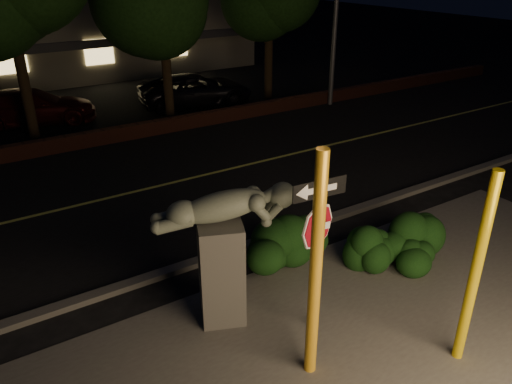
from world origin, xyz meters
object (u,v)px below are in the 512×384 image
yellow_pole_right (476,272)px  sculpture (223,241)px  yellow_pole_left (316,271)px  parked_car_darkred (32,107)px  signpost (318,227)px  parked_car_dark (196,90)px

yellow_pole_right → sculpture: bearing=132.8°
yellow_pole_left → parked_car_darkred: 15.70m
signpost → sculpture: (-1.13, 1.06, -0.42)m
signpost → parked_car_dark: (4.66, 13.91, -1.32)m
yellow_pole_right → signpost: size_ratio=1.17×
sculpture → parked_car_darkred: size_ratio=0.55×
parked_car_darkred → yellow_pole_left: bearing=-162.4°
yellow_pole_left → parked_car_darkred: bearing=94.1°
signpost → parked_car_darkred: bearing=102.9°
yellow_pole_right → signpost: yellow_pole_right is taller
parked_car_darkred → yellow_pole_right: bearing=-155.3°
sculpture → parked_car_dark: bearing=87.6°
signpost → parked_car_darkred: (-1.76, 14.85, -1.32)m
parked_car_dark → signpost: bearing=171.0°
yellow_pole_left → sculpture: size_ratio=1.44×
yellow_pole_left → yellow_pole_right: yellow_pole_left is taller
parked_car_darkred → sculpture: bearing=-163.9°
sculpture → yellow_pole_right: bearing=-25.4°
yellow_pole_left → signpost: yellow_pole_left is taller
yellow_pole_left → parked_car_dark: yellow_pole_left is taller
yellow_pole_right → parked_car_darkred: bearing=101.2°
yellow_pole_left → signpost: bearing=49.7°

